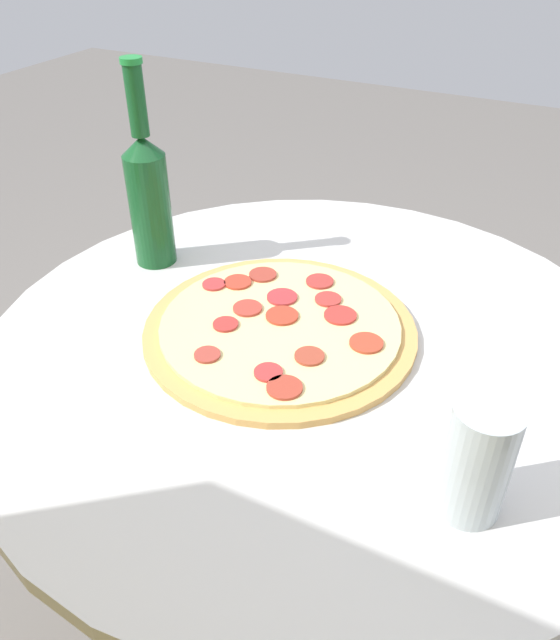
% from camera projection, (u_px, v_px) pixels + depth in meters
% --- Properties ---
extents(ground_plane, '(8.00, 8.00, 0.00)m').
position_uv_depth(ground_plane, '(302.00, 639.00, 1.26)').
color(ground_plane, slate).
extents(table, '(0.87, 0.87, 0.76)m').
position_uv_depth(table, '(310.00, 430.00, 0.92)').
color(table, silver).
rests_on(table, ground_plane).
extents(pizza, '(0.36, 0.36, 0.02)m').
position_uv_depth(pizza, '(280.00, 327.00, 0.82)').
color(pizza, tan).
rests_on(pizza, table).
extents(beer_bottle, '(0.06, 0.06, 0.30)m').
position_uv_depth(beer_bottle, '(148.00, 193.00, 0.92)').
color(beer_bottle, '#144C23').
rests_on(beer_bottle, table).
extents(drinking_glass, '(0.06, 0.06, 0.13)m').
position_uv_depth(drinking_glass, '(477.00, 460.00, 0.56)').
color(drinking_glass, '#ADBCC6').
rests_on(drinking_glass, table).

